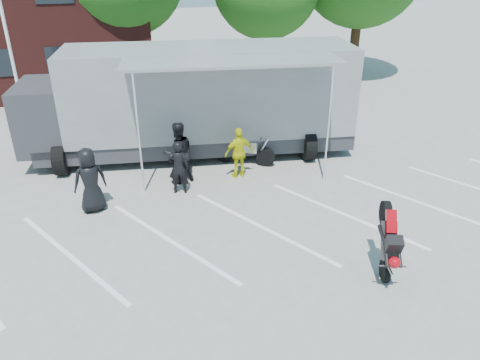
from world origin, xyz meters
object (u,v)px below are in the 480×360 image
stunt_bike_rider (378,263)px  spectator_leather_b (179,167)px  transporter_truck (198,153)px  parked_motorcycle (245,164)px  spectator_hivis (239,153)px  spectator_leather_c (178,153)px  spectator_leather_a (90,180)px

stunt_bike_rider → spectator_leather_b: size_ratio=1.09×
transporter_truck → parked_motorcycle: transporter_truck is taller
parked_motorcycle → spectator_leather_b: 2.97m
spectator_leather_b → spectator_hivis: bearing=-153.1°
spectator_leather_c → spectator_leather_a: bearing=7.9°
parked_motorcycle → spectator_leather_b: size_ratio=1.25×
stunt_bike_rider → spectator_leather_c: bearing=143.5°
parked_motorcycle → spectator_leather_c: (-2.36, -0.70, 0.97)m
spectator_leather_a → spectator_leather_b: size_ratio=1.13×
spectator_leather_b → spectator_leather_c: size_ratio=0.85×
spectator_leather_c → spectator_hivis: bearing=158.7°
spectator_leather_b → stunt_bike_rider: bearing=140.9°
spectator_hivis → spectator_leather_b: bearing=6.9°
parked_motorcycle → spectator_leather_c: size_ratio=1.06×
transporter_truck → spectator_leather_b: bearing=-104.1°
parked_motorcycle → spectator_leather_b: spectator_leather_b is taller
transporter_truck → spectator_leather_c: 2.51m
parked_motorcycle → spectator_leather_a: spectator_leather_a is taller
parked_motorcycle → spectator_hivis: bearing=-177.6°
transporter_truck → parked_motorcycle: 1.92m
stunt_bike_rider → spectator_leather_b: 6.22m
transporter_truck → spectator_hivis: 2.57m
spectator_leather_c → parked_motorcycle: bearing=-178.9°
parked_motorcycle → spectator_leather_a: size_ratio=1.11×
spectator_leather_a → spectator_leather_b: spectator_leather_a is taller
transporter_truck → stunt_bike_rider: 8.09m
transporter_truck → stunt_bike_rider: bearing=-62.3°
transporter_truck → spectator_leather_c: bearing=-108.3°
stunt_bike_rider → spectator_leather_a: size_ratio=0.97×
spectator_leather_b → transporter_truck: bearing=-99.8°
transporter_truck → spectator_leather_c: (-1.01, -2.07, 0.97)m
spectator_leather_b → spectator_leather_c: (0.11, 0.73, 0.15)m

